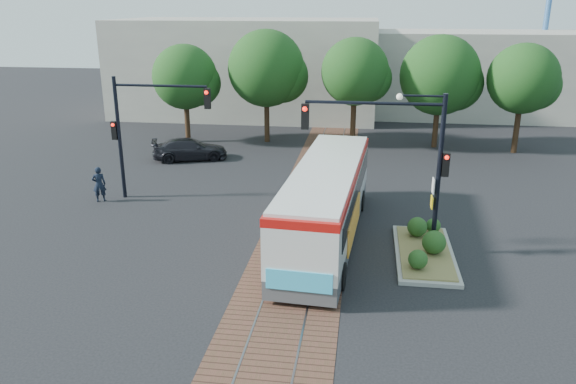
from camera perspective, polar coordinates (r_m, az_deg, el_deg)
name	(u,v)px	position (r m, az deg, el deg)	size (l,w,h in m)	color
ground	(304,239)	(23.31, 1.60, -4.74)	(120.00, 120.00, 0.00)	black
trackbed	(313,206)	(27.01, 2.56, -1.40)	(3.60, 40.00, 0.02)	brown
tree_row	(351,74)	(37.97, 6.38, 11.85)	(26.40, 5.60, 7.67)	#382314
warehouses	(335,69)	(50.40, 4.80, 12.35)	(40.00, 13.00, 8.00)	#ADA899
city_bus	(326,199)	(22.74, 3.90, -0.71)	(3.25, 11.77, 3.11)	#454548
traffic_island	(425,247)	(22.38, 13.76, -5.42)	(2.20, 5.20, 1.13)	gray
signal_pole_main	(406,149)	(21.14, 11.94, 4.30)	(5.49, 0.46, 6.00)	black
signal_pole_left	(140,122)	(27.97, -14.78, 6.91)	(4.99, 0.34, 6.00)	black
officer	(99,184)	(28.86, -18.65, 0.76)	(0.64, 0.42, 1.75)	black
parked_car	(190,149)	(35.44, -9.94, 4.31)	(1.86, 4.56, 1.32)	black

